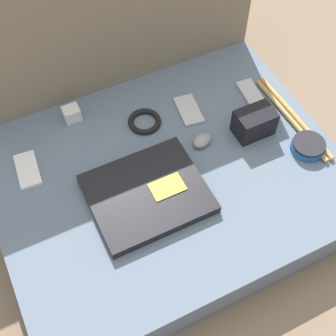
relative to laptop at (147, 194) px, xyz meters
The scene contains 13 objects.
ground_plane 0.17m from the laptop, 28.86° to the left, with size 8.00×8.00×0.00m, color #7A6651.
couch_seat 0.12m from the laptop, 28.86° to the left, with size 0.96×0.75×0.13m.
couch_backrest 0.55m from the laptop, 80.81° to the left, with size 0.96×0.20×0.57m.
laptop is the anchor object (origin of this frame).
computer_mouse 0.24m from the laptop, 23.36° to the left, with size 0.07×0.06×0.03m.
speaker_puck 0.48m from the laptop, ahead, with size 0.10×0.10×0.03m.
phone_silver 0.49m from the laptop, 22.93° to the left, with size 0.07×0.13×0.01m.
phone_black 0.35m from the laptop, 140.06° to the left, with size 0.07×0.12×0.01m.
phone_small 0.33m from the laptop, 42.49° to the left, with size 0.08×0.12×0.01m.
camera_pouch 0.38m from the laptop, 10.21° to the left, with size 0.11×0.08×0.08m.
charger_brick 0.36m from the laptop, 104.05° to the left, with size 0.05×0.04×0.04m.
cable_coil 0.26m from the laptop, 67.14° to the left, with size 0.10×0.10×0.02m.
drumstick_pair 0.51m from the laptop, ahead, with size 0.04×0.35×0.02m.
Camera 1 is at (-0.32, -0.66, 1.21)m, focal length 50.00 mm.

